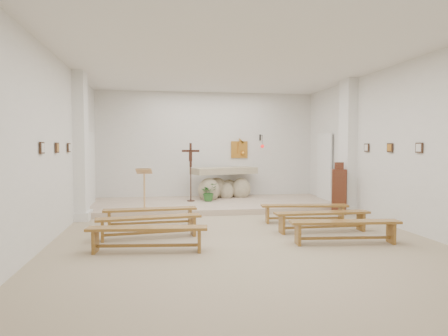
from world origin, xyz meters
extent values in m
cube|color=tan|center=(0.00, 0.00, 0.00)|extent=(7.00, 10.00, 0.00)
cube|color=silver|center=(-3.49, 0.00, 1.75)|extent=(0.02, 10.00, 3.50)
cube|color=silver|center=(3.49, 0.00, 1.75)|extent=(0.02, 10.00, 3.50)
cube|color=silver|center=(0.00, 4.99, 1.75)|extent=(7.00, 0.02, 3.50)
cube|color=silver|center=(0.00, 0.00, 3.49)|extent=(7.00, 10.00, 0.02)
cube|color=beige|center=(0.00, 3.50, 0.07)|extent=(6.98, 3.00, 0.15)
cube|color=white|center=(-3.37, 2.00, 1.75)|extent=(0.26, 0.55, 3.50)
cube|color=white|center=(3.37, 2.00, 1.75)|extent=(0.26, 0.55, 3.50)
cube|color=#C3822E|center=(1.05, 4.96, 1.65)|extent=(0.55, 0.04, 0.55)
cube|color=black|center=(1.75, 4.97, 2.05)|extent=(0.04, 0.02, 0.20)
cylinder|color=black|center=(1.75, 4.82, 2.12)|extent=(0.02, 0.30, 0.02)
cylinder|color=black|center=(1.75, 4.67, 1.95)|extent=(0.01, 0.01, 0.34)
sphere|color=red|center=(1.75, 4.67, 1.76)|extent=(0.11, 0.11, 0.11)
cube|color=#392519|center=(-3.47, -0.80, 1.72)|extent=(0.03, 0.20, 0.20)
cube|color=#392519|center=(-3.47, 0.20, 1.72)|extent=(0.03, 0.20, 0.20)
cube|color=#392519|center=(-3.47, 1.20, 1.72)|extent=(0.03, 0.20, 0.20)
cube|color=#392519|center=(3.47, -0.80, 1.72)|extent=(0.03, 0.20, 0.20)
cube|color=#392519|center=(3.47, 0.20, 1.72)|extent=(0.03, 0.20, 0.20)
cube|color=#392519|center=(3.47, 1.20, 1.72)|extent=(0.03, 0.20, 0.20)
cube|color=silver|center=(-3.43, 2.70, 0.27)|extent=(0.10, 0.85, 0.52)
cube|color=silver|center=(3.43, 2.70, 0.27)|extent=(0.10, 0.85, 0.52)
ellipsoid|color=#C0B392|center=(-0.07, 4.06, 0.43)|extent=(0.65, 0.55, 0.74)
ellipsoid|color=#C0B392|center=(1.01, 4.44, 0.41)|extent=(0.61, 0.52, 0.69)
ellipsoid|color=#C0B392|center=(0.23, 4.54, 0.45)|extent=(0.69, 0.59, 0.65)
ellipsoid|color=#C0B392|center=(0.66, 4.64, 0.39)|extent=(0.56, 0.48, 0.61)
ellipsoid|color=#C0B392|center=(0.52, 4.37, 0.35)|extent=(0.48, 0.41, 0.56)
cube|color=#C0B392|center=(0.45, 4.40, 1.00)|extent=(2.15, 1.36, 0.20)
cube|color=tan|center=(-1.92, 2.30, 0.17)|extent=(0.35, 0.35, 0.04)
cylinder|color=tan|center=(-1.92, 2.30, 0.62)|extent=(0.05, 0.05, 0.93)
cube|color=tan|center=(-1.92, 2.28, 1.13)|extent=(0.41, 0.31, 0.15)
cube|color=silver|center=(-1.92, 2.24, 1.18)|extent=(0.35, 0.25, 0.12)
cylinder|color=#381C11|center=(-0.64, 3.73, 0.16)|extent=(0.22, 0.22, 0.03)
cylinder|color=#381C11|center=(-0.64, 3.73, 0.66)|extent=(0.03, 0.03, 1.02)
cube|color=#381C11|center=(-0.64, 3.73, 1.50)|extent=(0.07, 0.06, 0.70)
cube|color=#381C11|center=(-0.64, 3.73, 1.62)|extent=(0.51, 0.15, 0.07)
cube|color=#381C11|center=(-0.65, 3.70, 1.47)|extent=(0.10, 0.06, 0.30)
imported|color=#2A6127|center=(-0.12, 3.66, 0.42)|extent=(0.63, 0.61, 0.53)
cube|color=brown|center=(3.05, 1.80, 0.58)|extent=(0.46, 0.46, 1.16)
cube|color=brown|center=(3.05, 1.80, 1.25)|extent=(0.24, 0.13, 0.19)
cube|color=olive|center=(-1.73, 0.78, 0.39)|extent=(1.99, 0.43, 0.04)
cube|color=olive|center=(-2.59, 0.73, 0.19)|extent=(0.07, 0.29, 0.38)
cube|color=olive|center=(-0.88, 0.83, 0.19)|extent=(0.07, 0.29, 0.38)
cube|color=olive|center=(-1.73, 0.78, 0.11)|extent=(1.66, 0.16, 0.04)
cube|color=olive|center=(1.73, 0.78, 0.39)|extent=(2.00, 0.57, 0.04)
cube|color=olive|center=(0.89, 0.89, 0.19)|extent=(0.09, 0.29, 0.38)
cube|color=olive|center=(2.58, 0.67, 0.19)|extent=(0.09, 0.29, 0.38)
cube|color=olive|center=(1.73, 0.78, 0.11)|extent=(1.65, 0.27, 0.04)
cube|color=olive|center=(-1.73, -0.23, 0.39)|extent=(2.00, 0.57, 0.04)
cube|color=olive|center=(-2.58, -0.34, 0.19)|extent=(0.09, 0.29, 0.38)
cube|color=olive|center=(-0.89, -0.12, 0.19)|extent=(0.09, 0.29, 0.38)
cube|color=olive|center=(-1.73, -0.23, 0.11)|extent=(1.65, 0.27, 0.04)
cube|color=olive|center=(1.73, -0.23, 0.39)|extent=(1.98, 0.33, 0.04)
cube|color=olive|center=(0.88, -0.24, 0.19)|extent=(0.06, 0.29, 0.38)
cube|color=olive|center=(2.59, -0.23, 0.19)|extent=(0.06, 0.29, 0.38)
cube|color=olive|center=(1.73, -0.23, 0.11)|extent=(1.66, 0.07, 0.04)
cube|color=olive|center=(-1.73, -1.25, 0.39)|extent=(2.00, 0.53, 0.04)
cube|color=olive|center=(-2.58, -1.15, 0.19)|extent=(0.09, 0.29, 0.38)
cube|color=olive|center=(-0.89, -1.34, 0.19)|extent=(0.09, 0.29, 0.38)
cube|color=olive|center=(-1.73, -1.25, 0.11)|extent=(1.66, 0.24, 0.04)
cube|color=olive|center=(1.73, -1.25, 0.39)|extent=(2.00, 0.50, 0.04)
cube|color=olive|center=(0.89, -1.17, 0.19)|extent=(0.08, 0.29, 0.38)
cube|color=olive|center=(2.58, -1.33, 0.19)|extent=(0.08, 0.29, 0.38)
cube|color=olive|center=(1.73, -1.25, 0.11)|extent=(1.66, 0.21, 0.04)
camera|label=1|loc=(-1.52, -7.87, 1.73)|focal=32.00mm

